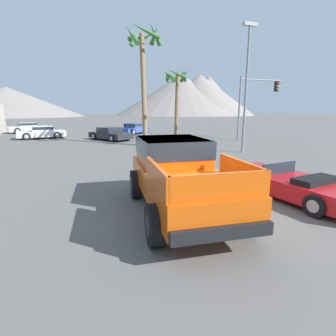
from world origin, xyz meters
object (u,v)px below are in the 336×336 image
Objects in this scene: parked_car_white at (42,132)px; traffic_light_main at (257,96)px; palm_tree_short at (176,86)px; street_lamp_post at (247,77)px; red_convertible_car at (292,184)px; parked_car_silver at (28,128)px; palm_tree_tall at (144,58)px; parked_car_blue at (134,128)px; parked_car_dark at (110,133)px; orange_pickup_truck at (178,171)px.

traffic_light_main is (18.45, -7.74, 3.31)m from parked_car_white.
palm_tree_short is at bearing 143.84° from traffic_light_main.
parked_car_white is 19.25m from street_lamp_post.
parked_car_silver reaches higher than red_convertible_car.
palm_tree_tall is at bearing -177.59° from traffic_light_main.
street_lamp_post is (-5.43, -5.86, 0.72)m from traffic_light_main.
parked_car_blue reaches higher than red_convertible_car.
street_lamp_post is (7.06, -10.06, 4.04)m from parked_car_dark.
orange_pickup_truck is 23.75m from parked_car_blue.
street_lamp_post reaches higher than parked_car_blue.
orange_pickup_truck is at bearing -133.89° from traffic_light_main.
red_convertible_car is 23.70m from parked_car_blue.
palm_tree_short reaches higher than orange_pickup_truck.
parked_car_blue is at bearing 86.13° from orange_pickup_truck.
parked_car_white is at bearing 110.03° from orange_pickup_truck.
palm_tree_short is (12.44, -3.35, 4.34)m from parked_car_white.
orange_pickup_truck reaches higher than parked_car_silver.
parked_car_silver is at bearing 21.36° from parked_car_blue.
parked_car_white is at bearing 164.94° from palm_tree_short.
orange_pickup_truck is 14.43m from palm_tree_tall.
parked_car_silver is 18.83m from palm_tree_short.
palm_tree_short reaches higher than parked_car_silver.
parked_car_dark is 7.82m from palm_tree_short.
red_convertible_car is at bearing 1.28° from orange_pickup_truck.
parked_car_white reaches higher than parked_car_dark.
orange_pickup_truck is 1.18× the size of parked_car_blue.
palm_tree_tall is (-1.12, 13.48, 5.93)m from red_convertible_car.
red_convertible_car is (3.75, -0.31, -0.67)m from orange_pickup_truck.
palm_tree_short is (4.47, 4.83, -1.40)m from palm_tree_tall.
palm_tree_short is (7.10, 18.00, 3.86)m from orange_pickup_truck.
parked_car_silver is at bearing 143.05° from palm_tree_short.
palm_tree_tall is at bearing 14.47° from parked_car_silver.
palm_tree_tall is at bearing 129.25° from parked_car_blue.
parked_car_silver is (-11.29, 29.33, 0.20)m from red_convertible_car.
street_lamp_post is at bearing 17.34° from parked_car_silver.
red_convertible_car is 0.71× the size of palm_tree_short.
parked_car_blue is at bearing 82.03° from palm_tree_tall.
red_convertible_car is at bearing -115.94° from street_lamp_post.
palm_tree_tall reaches higher than street_lamp_post.
parked_car_blue is 0.82× the size of traffic_light_main.
street_lamp_post reaches higher than parked_car_white.
parked_car_dark is 12.94m from street_lamp_post.
orange_pickup_truck is 22.02m from parked_car_white.
traffic_light_main is (13.10, 13.62, 2.83)m from orange_pickup_truck.
parked_car_white is (-5.96, 3.54, 0.01)m from parked_car_dark.
palm_tree_tall reaches higher than parked_car_blue.
parked_car_white is at bearing 104.85° from red_convertible_car.
parked_car_dark is 0.59× the size of street_lamp_post.
parked_car_silver is at bearing 122.72° from palm_tree_tall.
palm_tree_short is at bearing -112.53° from parked_car_white.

